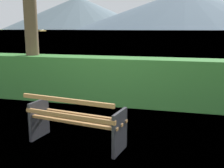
# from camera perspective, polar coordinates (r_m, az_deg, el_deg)

# --- Properties ---
(ground_plane) EXTENTS (1400.00, 1400.00, 0.00)m
(ground_plane) POSITION_cam_1_polar(r_m,az_deg,el_deg) (4.76, -7.18, -12.28)
(ground_plane) COLOR olive
(water_surface) EXTENTS (620.00, 620.00, 0.00)m
(water_surface) POSITION_cam_1_polar(r_m,az_deg,el_deg) (312.48, 14.75, 10.82)
(water_surface) COLOR #7A99A8
(water_surface) RESTS_ON ground_plane
(park_bench) EXTENTS (1.70, 0.82, 0.87)m
(park_bench) POSITION_cam_1_polar(r_m,az_deg,el_deg) (4.56, -7.69, -7.66)
(park_bench) COLOR #A0703F
(park_bench) RESTS_ON ground_plane
(hedge_row) EXTENTS (8.59, 0.79, 1.19)m
(hedge_row) POSITION_cam_1_polar(r_m,az_deg,el_deg) (7.03, 0.82, 0.73)
(hedge_row) COLOR #387A33
(hedge_row) RESTS_ON ground_plane
(sailboat_mid) EXTENTS (2.65, 8.86, 1.27)m
(sailboat_mid) POSITION_cam_1_polar(r_m,az_deg,el_deg) (206.77, -14.53, 10.78)
(sailboat_mid) COLOR gold
(sailboat_mid) RESTS_ON water_surface
(distant_hills) EXTENTS (893.89, 463.61, 74.43)m
(distant_hills) POSITION_cam_1_polar(r_m,az_deg,el_deg) (579.63, 14.56, 14.28)
(distant_hills) COLOR slate
(distant_hills) RESTS_ON ground_plane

